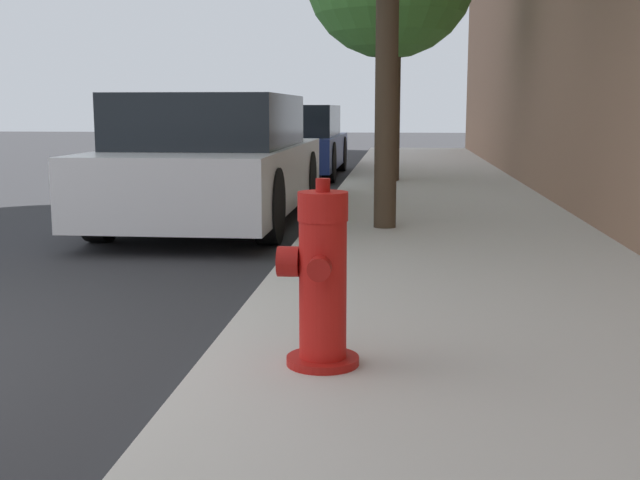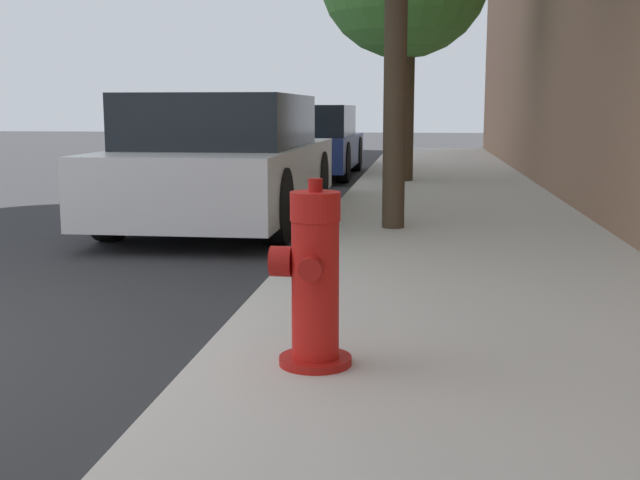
% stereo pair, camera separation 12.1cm
% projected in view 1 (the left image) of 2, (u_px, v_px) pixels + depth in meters
% --- Properties ---
extents(sidewalk_slab, '(2.68, 40.00, 0.14)m').
position_uv_depth(sidewalk_slab, '(512.00, 396.00, 3.29)').
color(sidewalk_slab, beige).
rests_on(sidewalk_slab, ground_plane).
extents(fire_hydrant, '(0.35, 0.36, 0.81)m').
position_uv_depth(fire_hydrant, '(321.00, 281.00, 3.42)').
color(fire_hydrant, '#A91511').
rests_on(fire_hydrant, sidewalk_slab).
extents(parked_car_near, '(1.82, 4.59, 1.39)m').
position_uv_depth(parked_car_near, '(216.00, 161.00, 8.73)').
color(parked_car_near, silver).
rests_on(parked_car_near, ground_plane).
extents(parked_car_mid, '(1.73, 4.23, 1.31)m').
position_uv_depth(parked_car_mid, '(294.00, 142.00, 14.85)').
color(parked_car_mid, navy).
rests_on(parked_car_mid, ground_plane).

